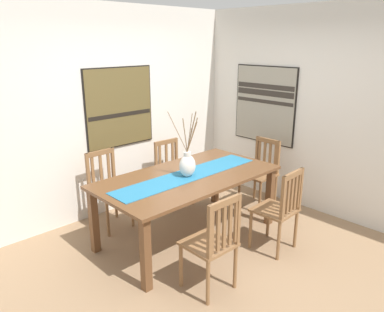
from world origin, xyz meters
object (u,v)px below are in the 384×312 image
(chair_0, at_px, (108,189))
(chair_2, at_px, (172,171))
(chair_3, at_px, (280,208))
(painting_on_side_wall, at_px, (265,104))
(dining_table, at_px, (188,183))
(centerpiece_vase, at_px, (187,165))
(painting_on_back_wall, at_px, (120,107))
(chair_1, at_px, (261,171))
(chair_4, at_px, (213,242))

(chair_0, xyz_separation_m, chair_2, (1.02, -0.03, -0.01))
(chair_3, height_order, painting_on_side_wall, painting_on_side_wall)
(dining_table, relative_size, painting_on_side_wall, 1.90)
(centerpiece_vase, xyz_separation_m, painting_on_back_wall, (-0.02, 1.29, 0.49))
(chair_1, relative_size, chair_4, 0.98)
(chair_2, bearing_deg, centerpiece_vase, -121.17)
(centerpiece_vase, distance_m, painting_on_side_wall, 1.87)
(dining_table, bearing_deg, painting_on_back_wall, 92.24)
(dining_table, xyz_separation_m, painting_on_back_wall, (-0.05, 1.27, 0.72))
(centerpiece_vase, relative_size, chair_0, 0.79)
(painting_on_side_wall, bearing_deg, chair_1, -144.78)
(dining_table, relative_size, chair_0, 2.19)
(chair_4, relative_size, painting_on_side_wall, 0.87)
(dining_table, xyz_separation_m, chair_1, (1.37, -0.03, -0.19))
(chair_0, bearing_deg, painting_on_back_wall, 38.16)
(chair_1, distance_m, chair_2, 1.24)
(chair_2, xyz_separation_m, chair_3, (0.02, -1.77, 0.02))
(painting_on_back_wall, distance_m, painting_on_side_wall, 2.08)
(dining_table, xyz_separation_m, chair_0, (-0.52, 0.90, -0.19))
(chair_4, bearing_deg, painting_on_back_wall, 77.58)
(chair_2, bearing_deg, chair_0, 178.04)
(painting_on_back_wall, bearing_deg, chair_3, -75.30)
(chair_2, distance_m, painting_on_side_wall, 1.65)
(chair_4, distance_m, painting_on_back_wall, 2.39)
(chair_0, height_order, chair_1, chair_0)
(centerpiece_vase, height_order, chair_4, centerpiece_vase)
(dining_table, xyz_separation_m, chair_2, (0.50, 0.86, -0.20))
(dining_table, height_order, chair_1, chair_1)
(centerpiece_vase, xyz_separation_m, chair_1, (1.40, -0.01, -0.42))
(chair_1, bearing_deg, painting_on_back_wall, 137.52)
(chair_2, relative_size, painting_on_back_wall, 0.87)
(chair_0, distance_m, painting_on_side_wall, 2.52)
(chair_3, bearing_deg, centerpiece_vase, 122.10)
(chair_4, bearing_deg, chair_2, 59.66)
(dining_table, relative_size, painting_on_back_wall, 2.01)
(chair_4, distance_m, painting_on_side_wall, 2.70)
(painting_on_back_wall, relative_size, painting_on_side_wall, 0.94)
(chair_2, bearing_deg, painting_on_side_wall, -25.95)
(dining_table, relative_size, chair_4, 2.17)
(chair_4, height_order, painting_on_back_wall, painting_on_back_wall)
(centerpiece_vase, bearing_deg, painting_on_side_wall, 8.70)
(chair_0, relative_size, chair_1, 1.01)
(dining_table, xyz_separation_m, centerpiece_vase, (-0.03, -0.02, 0.23))
(chair_3, bearing_deg, chair_2, 90.49)
(chair_1, relative_size, chair_3, 0.99)
(dining_table, bearing_deg, centerpiece_vase, -143.29)
(chair_0, relative_size, chair_2, 1.05)
(painting_on_side_wall, bearing_deg, chair_2, 154.05)
(chair_1, bearing_deg, chair_3, -134.06)
(chair_1, xyz_separation_m, chair_3, (-0.85, -0.87, 0.01))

